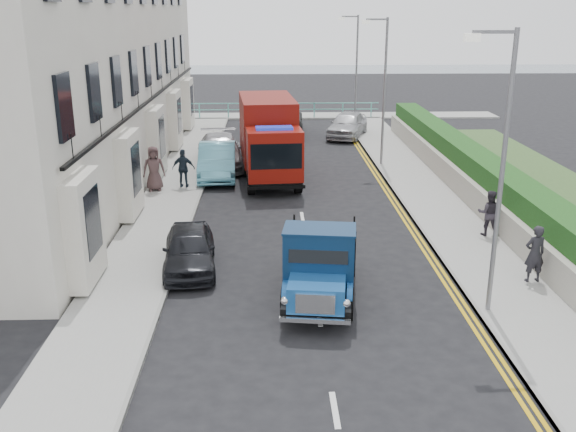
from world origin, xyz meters
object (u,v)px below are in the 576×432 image
Objects in this scene: lamp_near at (498,160)px; pedestrian_east_near at (535,254)px; bedford_lorry at (319,270)px; lamp_mid at (382,83)px; parked_car_front at (189,249)px; red_lorry at (269,137)px; lamp_far at (355,65)px.

pedestrian_east_near is at bearing 41.44° from lamp_near.
bedford_lorry is at bearing 171.44° from lamp_near.
lamp_mid reaches higher than parked_car_front.
red_lorry reaches higher than parked_car_front.
red_lorry is 1.87× the size of parked_car_front.
lamp_mid is at bearing -90.00° from pedestrian_east_near.
pedestrian_east_near is (1.92, -24.30, -3.06)m from lamp_far.
bedford_lorry is at bearing -99.25° from lamp_far.
lamp_mid is at bearing -90.00° from lamp_far.
bedford_lorry is at bearing 2.41° from pedestrian_east_near.
lamp_mid is 1.00× the size of lamp_far.
lamp_far is 25.89m from bedford_lorry.
lamp_near is 26.00m from lamp_far.
bedford_lorry is 0.68× the size of red_lorry.
lamp_near is 1.00× the size of lamp_mid.
bedford_lorry reaches higher than pedestrian_east_near.
lamp_far is (0.00, 10.00, 0.00)m from lamp_mid.
lamp_mid is 1.49× the size of bedford_lorry.
bedford_lorry is (-4.13, -25.38, -3.01)m from lamp_far.
lamp_far reaches higher than pedestrian_east_near.
bedford_lorry is 13.41m from red_lorry.
lamp_far reaches higher than red_lorry.
pedestrian_east_near is (6.06, 1.08, -0.04)m from bedford_lorry.
pedestrian_east_near reaches higher than parked_car_front.
pedestrian_east_near is (7.32, -12.24, -0.95)m from red_lorry.
lamp_mid is at bearing 53.23° from parked_car_front.
red_lorry is at bearing 71.98° from parked_car_front.
bedford_lorry is 2.86× the size of pedestrian_east_near.
lamp_far is 13.38m from red_lorry.
lamp_near is at bearing -27.69° from parked_car_front.
lamp_far is 4.27× the size of pedestrian_east_near.
lamp_near is 1.88× the size of parked_car_front.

